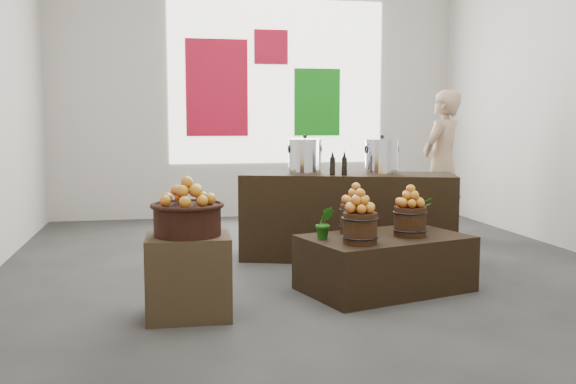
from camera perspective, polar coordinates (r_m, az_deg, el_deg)
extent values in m
plane|color=#3B3B38|center=(6.30, 2.11, -6.73)|extent=(7.00, 7.00, 0.00)
cube|color=beige|center=(9.59, -2.74, 9.78)|extent=(6.00, 0.04, 4.00)
cube|color=white|center=(9.62, -0.93, 9.78)|extent=(3.20, 0.02, 2.40)
cube|color=#B50D28|center=(9.49, -6.34, 9.19)|extent=(0.90, 0.04, 1.40)
cube|color=#137E15|center=(9.73, 2.60, 7.97)|extent=(0.70, 0.04, 1.00)
cube|color=#B50D28|center=(9.64, -1.52, 12.76)|extent=(0.50, 0.04, 0.50)
cube|color=#473621|center=(4.76, -8.84, -7.40)|extent=(0.62, 0.51, 0.60)
cylinder|color=black|center=(4.68, -8.92, -2.51)|extent=(0.48, 0.48, 0.22)
cube|color=black|center=(5.50, 8.60, -6.26)|extent=(1.52, 1.17, 0.46)
cylinder|color=#391B0F|center=(5.07, 6.42, -3.22)|extent=(0.27, 0.27, 0.25)
cylinder|color=#391B0F|center=(5.46, 10.79, -2.60)|extent=(0.27, 0.27, 0.25)
cylinder|color=#391B0F|center=(5.56, 6.03, -2.36)|extent=(0.27, 0.27, 0.25)
imported|color=#1C6314|center=(5.85, 11.38, -1.82)|extent=(0.26, 0.23, 0.29)
imported|color=#1C6314|center=(5.23, 3.27, -2.77)|extent=(0.16, 0.13, 0.27)
cube|color=black|center=(6.68, 5.29, -2.15)|extent=(2.27, 1.32, 0.89)
cylinder|color=silver|center=(6.64, 1.51, 3.13)|extent=(0.33, 0.33, 0.33)
cylinder|color=silver|center=(6.62, 8.33, 3.05)|extent=(0.33, 0.33, 0.33)
imported|color=tan|center=(8.11, 13.50, 2.46)|extent=(0.78, 0.74, 1.80)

